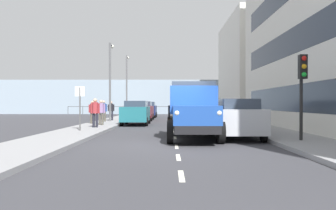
# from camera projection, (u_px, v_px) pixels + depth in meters

# --- Properties ---
(ground_plane) EXTENTS (80.00, 80.00, 0.00)m
(ground_plane) POSITION_uv_depth(u_px,v_px,m) (173.00, 125.00, 23.11)
(ground_plane) COLOR #38383D
(sidewalk_left) EXTENTS (2.59, 42.19, 0.15)m
(sidewalk_left) POSITION_uv_depth(u_px,v_px,m) (241.00, 124.00, 23.09)
(sidewalk_left) COLOR gray
(sidewalk_left) RESTS_ON ground_plane
(sidewalk_right) EXTENTS (2.59, 42.19, 0.15)m
(sidewalk_right) POSITION_uv_depth(u_px,v_px,m) (105.00, 124.00, 23.13)
(sidewalk_right) COLOR gray
(sidewalk_right) RESTS_ON ground_plane
(road_centreline_markings) EXTENTS (0.12, 37.02, 0.01)m
(road_centreline_markings) POSITION_uv_depth(u_px,v_px,m) (173.00, 126.00, 22.17)
(road_centreline_markings) COLOR silver
(road_centreline_markings) RESTS_ON ground_plane
(building_far_block) EXTENTS (6.32, 12.86, 10.81)m
(building_far_block) POSITION_uv_depth(u_px,v_px,m) (256.00, 69.00, 35.93)
(building_far_block) COLOR silver
(building_far_block) RESTS_ON ground_plane
(sea_horizon) EXTENTS (80.00, 0.80, 5.00)m
(sea_horizon) POSITION_uv_depth(u_px,v_px,m) (171.00, 97.00, 47.19)
(sea_horizon) COLOR #8C9EAD
(sea_horizon) RESTS_ON ground_plane
(seawall_railing) EXTENTS (28.08, 0.08, 1.20)m
(seawall_railing) POSITION_uv_depth(u_px,v_px,m) (171.00, 108.00, 43.60)
(seawall_railing) COLOR #4C5156
(seawall_railing) RESTS_ON ground_plane
(truck_vintage_blue) EXTENTS (2.17, 5.64, 2.43)m
(truck_vintage_blue) POSITION_uv_depth(u_px,v_px,m) (193.00, 112.00, 13.56)
(truck_vintage_blue) COLOR black
(truck_vintage_blue) RESTS_ON ground_plane
(car_silver_kerbside_near) EXTENTS (1.88, 4.09, 1.72)m
(car_silver_kerbside_near) POSITION_uv_depth(u_px,v_px,m) (236.00, 118.00, 14.06)
(car_silver_kerbside_near) COLOR #B7BABF
(car_silver_kerbside_near) RESTS_ON ground_plane
(car_white_kerbside_1) EXTENTS (1.83, 4.52, 1.72)m
(car_white_kerbside_1) POSITION_uv_depth(u_px,v_px,m) (216.00, 114.00, 20.01)
(car_white_kerbside_1) COLOR white
(car_white_kerbside_1) RESTS_ON ground_plane
(car_teal_oppositeside_0) EXTENTS (1.88, 4.40, 1.72)m
(car_teal_oppositeside_0) POSITION_uv_depth(u_px,v_px,m) (136.00, 112.00, 23.17)
(car_teal_oppositeside_0) COLOR #1E6670
(car_teal_oppositeside_0) RESTS_ON ground_plane
(car_maroon_oppositeside_1) EXTENTS (1.81, 4.63, 1.72)m
(car_maroon_oppositeside_1) POSITION_uv_depth(u_px,v_px,m) (143.00, 110.00, 29.38)
(car_maroon_oppositeside_1) COLOR maroon
(car_maroon_oppositeside_1) RESTS_ON ground_plane
(car_navy_oppositeside_2) EXTENTS (1.92, 4.46, 1.72)m
(car_navy_oppositeside_2) POSITION_uv_depth(u_px,v_px,m) (148.00, 109.00, 35.68)
(car_navy_oppositeside_2) COLOR navy
(car_navy_oppositeside_2) RESTS_ON ground_plane
(pedestrian_strolling) EXTENTS (0.53, 0.34, 1.68)m
(pedestrian_strolling) POSITION_uv_depth(u_px,v_px,m) (95.00, 110.00, 18.63)
(pedestrian_strolling) COLOR black
(pedestrian_strolling) RESTS_ON sidewalk_right
(pedestrian_couple_b) EXTENTS (0.53, 0.34, 1.61)m
(pedestrian_couple_b) POSITION_uv_depth(u_px,v_px,m) (101.00, 110.00, 20.79)
(pedestrian_couple_b) COLOR #4C473D
(pedestrian_couple_b) RESTS_ON sidewalk_right
(pedestrian_near_railing) EXTENTS (0.53, 0.34, 1.57)m
(pedestrian_near_railing) POSITION_uv_depth(u_px,v_px,m) (92.00, 110.00, 22.26)
(pedestrian_near_railing) COLOR #4C473D
(pedestrian_near_railing) RESTS_ON sidewalk_right
(pedestrian_by_lamp) EXTENTS (0.53, 0.34, 1.61)m
(pedestrian_by_lamp) POSITION_uv_depth(u_px,v_px,m) (104.00, 109.00, 24.62)
(pedestrian_by_lamp) COLOR #4C473D
(pedestrian_by_lamp) RESTS_ON sidewalk_right
(pedestrian_with_bag) EXTENTS (0.53, 0.34, 1.57)m
(pedestrian_with_bag) POSITION_uv_depth(u_px,v_px,m) (111.00, 109.00, 26.65)
(pedestrian_with_bag) COLOR black
(pedestrian_with_bag) RESTS_ON sidewalk_right
(traffic_light_near) EXTENTS (0.28, 0.41, 3.20)m
(traffic_light_near) POSITION_uv_depth(u_px,v_px,m) (302.00, 78.00, 12.06)
(traffic_light_near) COLOR black
(traffic_light_near) RESTS_ON sidewalk_left
(lamp_post_promenade) EXTENTS (0.32, 1.14, 6.18)m
(lamp_post_promenade) POSITION_uv_depth(u_px,v_px,m) (110.00, 74.00, 25.57)
(lamp_post_promenade) COLOR #59595B
(lamp_post_promenade) RESTS_ON sidewalk_right
(lamp_post_far) EXTENTS (0.32, 1.14, 6.66)m
(lamp_post_far) POSITION_uv_depth(u_px,v_px,m) (127.00, 80.00, 35.44)
(lamp_post_far) COLOR #59595B
(lamp_post_far) RESTS_ON sidewalk_right
(street_sign) EXTENTS (0.50, 0.07, 2.25)m
(street_sign) POSITION_uv_depth(u_px,v_px,m) (80.00, 101.00, 16.45)
(street_sign) COLOR #4C4C4C
(street_sign) RESTS_ON sidewalk_right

